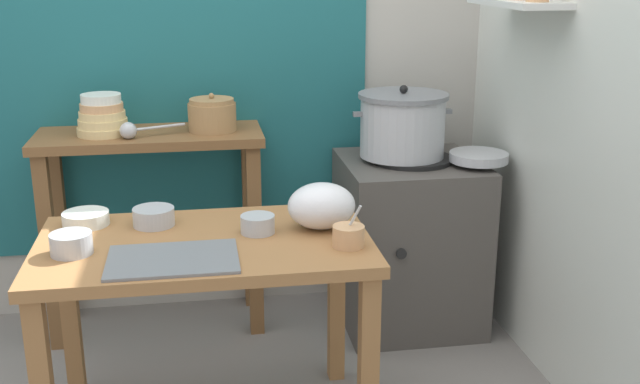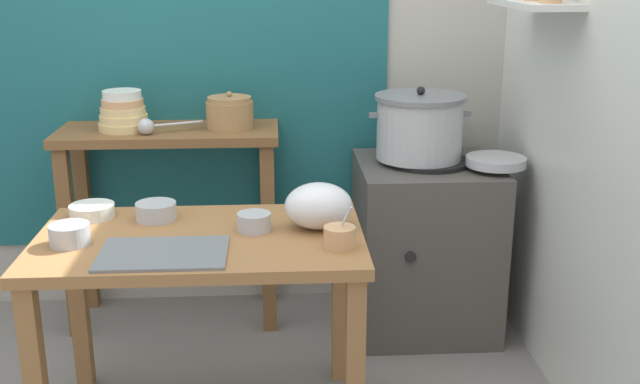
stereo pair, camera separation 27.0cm
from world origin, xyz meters
TOP-DOWN VIEW (x-y plane):
  - wall_back at (0.08, 1.10)m, footprint 4.40×0.12m
  - wall_right at (1.40, 0.20)m, footprint 0.30×3.20m
  - prep_table at (0.02, -0.04)m, footprint 1.10×0.66m
  - back_shelf_table at (-0.19, 0.83)m, footprint 0.96×0.40m
  - stove_block at (0.94, 0.70)m, footprint 0.60×0.61m
  - steamer_pot at (0.90, 0.72)m, footprint 0.44×0.39m
  - clay_pot at (0.08, 0.83)m, footprint 0.21×0.21m
  - bowl_stack_enamel at (-0.37, 0.82)m, footprint 0.22×0.22m
  - ladle at (-0.25, 0.73)m, footprint 0.27×0.13m
  - serving_tray at (-0.08, -0.21)m, footprint 0.40×0.28m
  - plastic_bag at (0.42, 0.01)m, footprint 0.23×0.19m
  - wide_pan at (1.20, 0.57)m, footprint 0.25×0.25m
  - prep_bowl_0 at (-0.38, 0.18)m, footprint 0.16×0.16m
  - prep_bowl_1 at (-0.39, -0.10)m, footprint 0.13×0.13m
  - prep_bowl_2 at (-0.15, 0.13)m, footprint 0.14×0.14m
  - prep_bowl_3 at (0.20, 0.00)m, footprint 0.12×0.12m
  - prep_bowl_4 at (0.48, -0.18)m, footprint 0.10×0.10m

SIDE VIEW (x-z plane):
  - stove_block at x=0.94m, z-range -0.01..0.77m
  - prep_table at x=0.02m, z-range 0.25..0.97m
  - back_shelf_table at x=-0.19m, z-range 0.23..1.13m
  - serving_tray at x=-0.08m, z-range 0.72..0.73m
  - prep_bowl_0 at x=-0.38m, z-range 0.72..0.77m
  - prep_bowl_3 at x=0.20m, z-range 0.72..0.78m
  - prep_bowl_2 at x=-0.15m, z-range 0.72..0.79m
  - prep_bowl_1 at x=-0.39m, z-range 0.72..0.79m
  - prep_bowl_4 at x=0.48m, z-range 0.69..0.83m
  - wide_pan at x=1.20m, z-range 0.78..0.82m
  - plastic_bag at x=0.42m, z-range 0.72..0.88m
  - steamer_pot at x=0.90m, z-range 0.76..1.08m
  - ladle at x=-0.25m, z-range 0.90..0.97m
  - clay_pot at x=0.08m, z-range 0.89..1.05m
  - bowl_stack_enamel at x=-0.37m, z-range 0.89..1.06m
  - wall_right at x=1.40m, z-range 0.00..2.60m
  - wall_back at x=0.08m, z-range 0.00..2.60m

